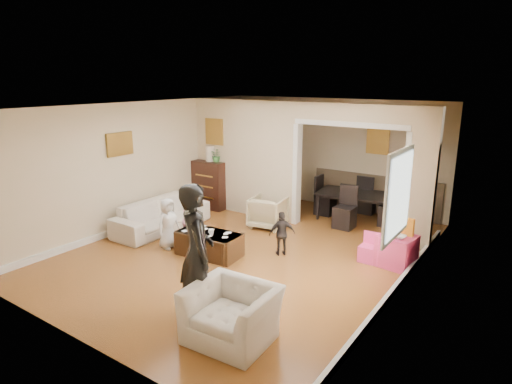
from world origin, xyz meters
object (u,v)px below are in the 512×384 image
Objects in this scene: table_lamp at (210,154)px; coffee_cup at (211,232)px; dining_table at (356,207)px; armchair_front at (232,314)px; dresser at (211,184)px; sofa at (162,215)px; child_toddler at (282,234)px; coffee_table at (209,244)px; child_kneel_b at (191,220)px; child_kneel_a at (168,223)px; cyan_cup at (391,233)px; play_table at (397,251)px; adult_person at (197,253)px; armchair_back at (268,212)px.

table_lamp is 3.19m from coffee_cup.
armchair_front is at bearing -92.52° from dining_table.
dresser is at bearing 129.26° from armchair_front.
sofa is 2.76m from child_toddler.
child_kneel_b is (-0.70, 0.30, 0.24)m from coffee_table.
dresser is 2.32m from child_kneel_b.
cyan_cup is at bearing -62.08° from child_kneel_a.
child_toddler is (1.90, 0.90, -0.07)m from child_kneel_a.
dresser is 2.65m from child_kneel_a.
coffee_cup is at bearing -26.57° from coffee_table.
play_table is at bearing -61.98° from child_kneel_a.
cyan_cup is 3.64m from child_kneel_b.
coffee_table is 1.30m from child_toddler.
sofa is at bearing -168.63° from cyan_cup.
dining_table is 5.06m from adult_person.
child_kneel_a is at bearing 56.49° from armchair_back.
table_lamp is at bearing 129.26° from armchair_front.
child_kneel_b is (-3.57, -1.14, 0.18)m from play_table.
child_toddler is at bearing -27.81° from table_lamp.
dresser reaches higher than armchair_front.
child_toddler is (-0.17, 2.40, -0.51)m from adult_person.
table_lamp is at bearing -72.92° from child_toddler.
sofa is 1.16× the size of adult_person.
armchair_back is 1.92m from coffee_cup.
sofa is 4.57m from cyan_cup.
armchair_back reaches higher than coffee_table.
adult_person is (-1.65, -3.09, 0.65)m from play_table.
child_kneel_b is (1.18, -2.00, -0.13)m from dresser.
adult_person is (3.10, -3.95, 0.34)m from dresser.
cyan_cup is at bearing -78.44° from sofa.
child_toddler is (0.95, 0.80, -0.07)m from coffee_cup.
table_lamp is (-1.92, 0.43, 1.00)m from armchair_back.
sofa is 3.67m from adult_person.
cyan_cup is 0.04× the size of adult_person.
child_kneel_a is (-0.89, -2.01, 0.15)m from armchair_back.
coffee_cup is (0.10, -0.05, 0.26)m from coffee_table.
coffee_cup is (1.98, -2.35, -0.10)m from dresser.
sofa reaches higher than play_table.
table_lamp is at bearing 130.17° from coffee_cup.
table_lamp is 4.94m from play_table.
child_toddler is at bearing -105.43° from dining_table.
dresser is at bearing 27.72° from child_kneel_a.
table_lamp reaches higher than coffee_cup.
cyan_cup is 0.08× the size of child_kneel_a.
armchair_back reaches higher than dining_table.
coffee_cup is 0.96m from child_kneel_a.
child_kneel_a reaches higher than dining_table.
child_toddler is at bearing -47.81° from adult_person.
adult_person is (-1.55, -3.04, 0.34)m from cyan_cup.
cyan_cup is 3.43m from adult_person.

